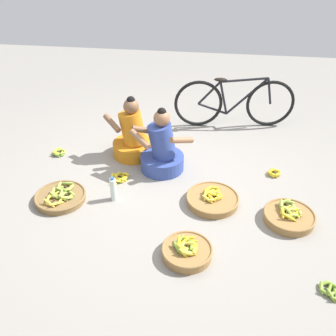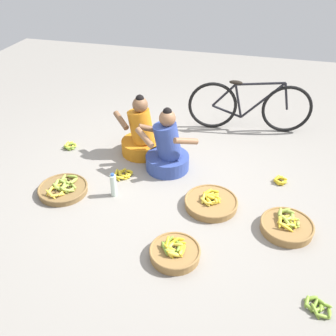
% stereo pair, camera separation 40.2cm
% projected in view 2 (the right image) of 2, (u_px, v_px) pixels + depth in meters
% --- Properties ---
extents(ground_plane, '(10.00, 10.00, 0.00)m').
position_uv_depth(ground_plane, '(172.00, 184.00, 4.38)').
color(ground_plane, gray).
extents(vendor_woman_front, '(0.75, 0.52, 0.80)m').
position_uv_depth(vendor_woman_front, '(167.00, 150.00, 4.50)').
color(vendor_woman_front, '#334793').
rests_on(vendor_woman_front, ground).
extents(vendor_woman_behind, '(0.72, 0.54, 0.80)m').
position_uv_depth(vendor_woman_behind, '(141.00, 135.00, 4.81)').
color(vendor_woman_behind, orange).
rests_on(vendor_woman_behind, ground).
extents(bicycle_leaning, '(1.69, 0.28, 0.73)m').
position_uv_depth(bicycle_leaning, '(249.00, 106.00, 5.28)').
color(bicycle_leaning, black).
rests_on(bicycle_leaning, ground).
extents(banana_basket_back_left, '(0.47, 0.47, 0.16)m').
position_uv_depth(banana_basket_back_left, '(175.00, 252.00, 3.42)').
color(banana_basket_back_left, olive).
rests_on(banana_basket_back_left, ground).
extents(banana_basket_back_center, '(0.57, 0.57, 0.16)m').
position_uv_depth(banana_basket_back_center, '(211.00, 202.00, 4.02)').
color(banana_basket_back_center, olive).
rests_on(banana_basket_back_center, ground).
extents(banana_basket_front_center, '(0.55, 0.55, 0.14)m').
position_uv_depth(banana_basket_front_center, '(63.00, 189.00, 4.22)').
color(banana_basket_front_center, brown).
rests_on(banana_basket_front_center, ground).
extents(banana_basket_near_vendor, '(0.52, 0.52, 0.16)m').
position_uv_depth(banana_basket_near_vendor, '(287.00, 226.00, 3.71)').
color(banana_basket_near_vendor, olive).
rests_on(banana_basket_near_vendor, ground).
extents(loose_bananas_front_right, '(0.23, 0.23, 0.08)m').
position_uv_depth(loose_bananas_front_right, '(317.00, 307.00, 2.99)').
color(loose_bananas_front_right, olive).
rests_on(loose_bananas_front_right, ground).
extents(loose_bananas_back_right, '(0.19, 0.20, 0.08)m').
position_uv_depth(loose_bananas_back_right, '(70.00, 146.00, 5.04)').
color(loose_bananas_back_right, olive).
rests_on(loose_bananas_back_right, ground).
extents(loose_bananas_near_bicycle, '(0.18, 0.18, 0.07)m').
position_uv_depth(loose_bananas_near_bicycle, '(280.00, 180.00, 4.39)').
color(loose_bananas_near_bicycle, gold).
rests_on(loose_bananas_near_bicycle, ground).
extents(loose_bananas_mid_right, '(0.25, 0.26, 0.09)m').
position_uv_depth(loose_bananas_mid_right, '(123.00, 174.00, 4.49)').
color(loose_bananas_mid_right, yellow).
rests_on(loose_bananas_mid_right, ground).
extents(water_bottle, '(0.07, 0.07, 0.29)m').
position_uv_depth(water_bottle, '(113.00, 185.00, 4.13)').
color(water_bottle, silver).
rests_on(water_bottle, ground).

